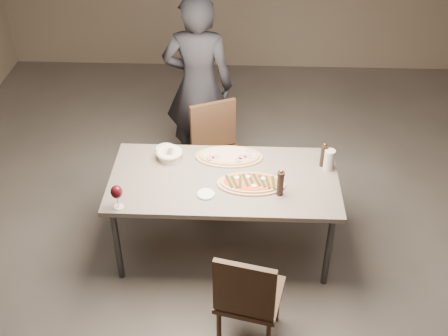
{
  "coord_description": "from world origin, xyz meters",
  "views": [
    {
      "loc": [
        0.14,
        -3.48,
        3.44
      ],
      "look_at": [
        0.0,
        0.0,
        0.85
      ],
      "focal_mm": 45.0,
      "sensor_mm": 36.0,
      "label": 1
    }
  ],
  "objects_px": {
    "carafe": "(329,160)",
    "bread_basket": "(169,154)",
    "diner": "(198,86)",
    "chair_far": "(218,148)",
    "pepper_mill_left": "(280,183)",
    "chair_near": "(247,295)",
    "zucchini_pizza": "(251,183)",
    "dining_table": "(224,184)",
    "ham_pizza": "(229,156)"
  },
  "relations": [
    {
      "from": "diner",
      "to": "chair_far",
      "type": "bearing_deg",
      "value": 115.8
    },
    {
      "from": "carafe",
      "to": "bread_basket",
      "type": "bearing_deg",
      "value": 176.11
    },
    {
      "from": "carafe",
      "to": "diner",
      "type": "height_order",
      "value": "diner"
    },
    {
      "from": "pepper_mill_left",
      "to": "chair_near",
      "type": "distance_m",
      "value": 0.89
    },
    {
      "from": "ham_pizza",
      "to": "bread_basket",
      "type": "bearing_deg",
      "value": -159.67
    },
    {
      "from": "ham_pizza",
      "to": "chair_far",
      "type": "distance_m",
      "value": 0.52
    },
    {
      "from": "chair_near",
      "to": "chair_far",
      "type": "bearing_deg",
      "value": 112.37
    },
    {
      "from": "ham_pizza",
      "to": "diner",
      "type": "height_order",
      "value": "diner"
    },
    {
      "from": "zucchini_pizza",
      "to": "diner",
      "type": "bearing_deg",
      "value": 93.77
    },
    {
      "from": "zucchini_pizza",
      "to": "chair_far",
      "type": "relative_size",
      "value": 0.56
    },
    {
      "from": "dining_table",
      "to": "diner",
      "type": "bearing_deg",
      "value": 103.62
    },
    {
      "from": "pepper_mill_left",
      "to": "chair_near",
      "type": "bearing_deg",
      "value": -106.45
    },
    {
      "from": "pepper_mill_left",
      "to": "ham_pizza",
      "type": "bearing_deg",
      "value": 130.8
    },
    {
      "from": "ham_pizza",
      "to": "carafe",
      "type": "height_order",
      "value": "carafe"
    },
    {
      "from": "ham_pizza",
      "to": "pepper_mill_left",
      "type": "height_order",
      "value": "pepper_mill_left"
    },
    {
      "from": "chair_far",
      "to": "zucchini_pizza",
      "type": "bearing_deg",
      "value": 87.11
    },
    {
      "from": "zucchini_pizza",
      "to": "carafe",
      "type": "height_order",
      "value": "carafe"
    },
    {
      "from": "chair_near",
      "to": "pepper_mill_left",
      "type": "bearing_deg",
      "value": 86.39
    },
    {
      "from": "chair_near",
      "to": "diner",
      "type": "height_order",
      "value": "diner"
    },
    {
      "from": "chair_far",
      "to": "ham_pizza",
      "type": "bearing_deg",
      "value": 81.46
    },
    {
      "from": "bread_basket",
      "to": "chair_far",
      "type": "xyz_separation_m",
      "value": [
        0.37,
        0.48,
        -0.26
      ]
    },
    {
      "from": "ham_pizza",
      "to": "bread_basket",
      "type": "xyz_separation_m",
      "value": [
        -0.49,
        -0.03,
        0.03
      ]
    },
    {
      "from": "bread_basket",
      "to": "chair_far",
      "type": "height_order",
      "value": "chair_far"
    },
    {
      "from": "carafe",
      "to": "diner",
      "type": "relative_size",
      "value": 0.1
    },
    {
      "from": "bread_basket",
      "to": "pepper_mill_left",
      "type": "bearing_deg",
      "value": -25.76
    },
    {
      "from": "zucchini_pizza",
      "to": "carafe",
      "type": "distance_m",
      "value": 0.66
    },
    {
      "from": "dining_table",
      "to": "zucchini_pizza",
      "type": "xyz_separation_m",
      "value": [
        0.21,
        -0.07,
        0.07
      ]
    },
    {
      "from": "chair_far",
      "to": "chair_near",
      "type": "bearing_deg",
      "value": 76.09
    },
    {
      "from": "chair_far",
      "to": "pepper_mill_left",
      "type": "bearing_deg",
      "value": 96.24
    },
    {
      "from": "dining_table",
      "to": "diner",
      "type": "relative_size",
      "value": 0.99
    },
    {
      "from": "zucchini_pizza",
      "to": "chair_far",
      "type": "distance_m",
      "value": 0.89
    },
    {
      "from": "bread_basket",
      "to": "zucchini_pizza",
      "type": "bearing_deg",
      "value": -25.59
    },
    {
      "from": "dining_table",
      "to": "chair_near",
      "type": "bearing_deg",
      "value": -78.51
    },
    {
      "from": "zucchini_pizza",
      "to": "ham_pizza",
      "type": "relative_size",
      "value": 0.96
    },
    {
      "from": "bread_basket",
      "to": "pepper_mill_left",
      "type": "relative_size",
      "value": 0.94
    },
    {
      "from": "dining_table",
      "to": "bread_basket",
      "type": "xyz_separation_m",
      "value": [
        -0.46,
        0.25,
        0.1
      ]
    },
    {
      "from": "carafe",
      "to": "zucchini_pizza",
      "type": "bearing_deg",
      "value": -159.25
    },
    {
      "from": "bread_basket",
      "to": "chair_near",
      "type": "distance_m",
      "value": 1.41
    },
    {
      "from": "zucchini_pizza",
      "to": "chair_far",
      "type": "xyz_separation_m",
      "value": [
        -0.3,
        0.8,
        -0.24
      ]
    },
    {
      "from": "carafe",
      "to": "chair_near",
      "type": "height_order",
      "value": "carafe"
    },
    {
      "from": "pepper_mill_left",
      "to": "dining_table",
      "type": "bearing_deg",
      "value": 157.08
    },
    {
      "from": "zucchini_pizza",
      "to": "diner",
      "type": "xyz_separation_m",
      "value": [
        -0.5,
        1.28,
        0.14
      ]
    },
    {
      "from": "bread_basket",
      "to": "chair_far",
      "type": "distance_m",
      "value": 0.66
    },
    {
      "from": "diner",
      "to": "carafe",
      "type": "bearing_deg",
      "value": 139.76
    },
    {
      "from": "bread_basket",
      "to": "chair_near",
      "type": "bearing_deg",
      "value": -61.63
    },
    {
      "from": "chair_far",
      "to": "diner",
      "type": "bearing_deg",
      "value": -90.33
    },
    {
      "from": "ham_pizza",
      "to": "zucchini_pizza",
      "type": "bearing_deg",
      "value": -46.33
    },
    {
      "from": "ham_pizza",
      "to": "pepper_mill_left",
      "type": "bearing_deg",
      "value": -32.62
    },
    {
      "from": "carafe",
      "to": "chair_far",
      "type": "xyz_separation_m",
      "value": [
        -0.92,
        0.57,
        -0.31
      ]
    },
    {
      "from": "pepper_mill_left",
      "to": "diner",
      "type": "distance_m",
      "value": 1.56
    }
  ]
}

